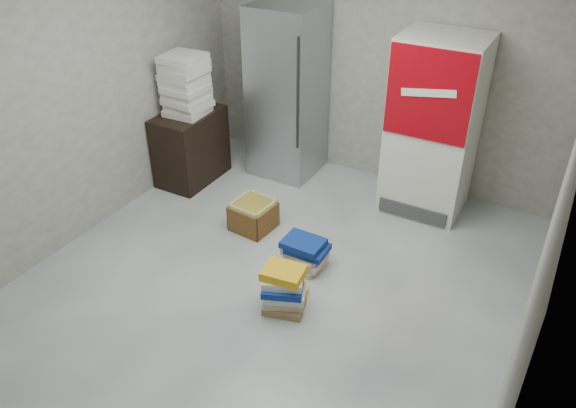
% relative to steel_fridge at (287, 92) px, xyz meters
% --- Properties ---
extents(ground, '(5.00, 5.00, 0.00)m').
position_rel_steel_fridge_xyz_m(ground, '(0.90, -2.13, -0.95)').
color(ground, beige).
rests_on(ground, ground).
extents(room_shell, '(4.04, 5.04, 2.82)m').
position_rel_steel_fridge_xyz_m(room_shell, '(0.90, -2.13, 0.85)').
color(room_shell, '#AAA599').
rests_on(room_shell, ground).
extents(steel_fridge, '(0.70, 0.72, 1.90)m').
position_rel_steel_fridge_xyz_m(steel_fridge, '(0.00, 0.00, 0.00)').
color(steel_fridge, '#B0B3B9').
rests_on(steel_fridge, ground).
extents(coke_cooler, '(0.80, 0.73, 1.80)m').
position_rel_steel_fridge_xyz_m(coke_cooler, '(1.65, -0.01, -0.05)').
color(coke_cooler, silver).
rests_on(coke_cooler, ground).
extents(wood_shelf, '(0.50, 0.80, 0.80)m').
position_rel_steel_fridge_xyz_m(wood_shelf, '(-0.83, -0.73, -0.55)').
color(wood_shelf, black).
rests_on(wood_shelf, ground).
extents(supply_box_stack, '(0.44, 0.45, 0.65)m').
position_rel_steel_fridge_xyz_m(supply_box_stack, '(-0.82, -0.73, 0.17)').
color(supply_box_stack, beige).
rests_on(supply_box_stack, wood_shelf).
extents(phonebook_stack_main, '(0.42, 0.39, 0.40)m').
position_rel_steel_fridge_xyz_m(phonebook_stack_main, '(1.16, -2.12, -0.75)').
color(phonebook_stack_main, olive).
rests_on(phonebook_stack_main, ground).
extents(phonebook_stack_side, '(0.41, 0.35, 0.28)m').
position_rel_steel_fridge_xyz_m(phonebook_stack_side, '(1.04, -1.54, -0.81)').
color(phonebook_stack_side, tan).
rests_on(phonebook_stack_side, ground).
extents(cardboard_box, '(0.41, 0.41, 0.30)m').
position_rel_steel_fridge_xyz_m(cardboard_box, '(0.31, -1.25, -0.83)').
color(cardboard_box, yellow).
rests_on(cardboard_box, ground).
extents(bucket_lid, '(0.34, 0.34, 0.07)m').
position_rel_steel_fridge_xyz_m(bucket_lid, '(1.12, -1.92, -0.91)').
color(bucket_lid, gold).
rests_on(bucket_lid, ground).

